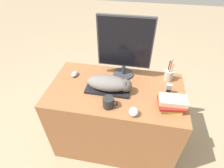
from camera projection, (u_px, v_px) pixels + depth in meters
ground_plane at (110, 166)px, 1.80m from camera, size 12.00×12.00×0.00m
desk at (115, 117)px, 1.80m from camera, size 1.20×0.66×0.78m
keyboard at (108, 89)px, 1.52m from camera, size 0.38×0.16×0.02m
cat at (111, 83)px, 1.47m from camera, size 0.38×0.17×0.13m
monitor at (125, 45)px, 1.50m from camera, size 0.48×0.19×0.57m
computer_mouse at (75, 74)px, 1.68m from camera, size 0.06×0.09×0.04m
coffee_mug at (109, 102)px, 1.35m from camera, size 0.12×0.09×0.09m
pen_cup at (169, 75)px, 1.60m from camera, size 0.08×0.08×0.23m
baseball at (133, 112)px, 1.29m from camera, size 0.07×0.07×0.07m
phone at (168, 89)px, 1.47m from camera, size 0.05×0.03×0.10m
book_stack at (172, 103)px, 1.35m from camera, size 0.22×0.18×0.10m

